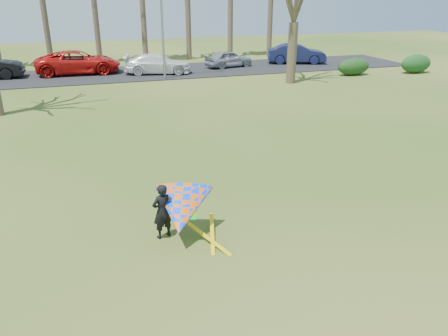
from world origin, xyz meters
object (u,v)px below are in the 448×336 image
object	(u,v)px
car_3	(158,64)
kite_flyer	(180,210)
car_4	(229,59)
car_2	(78,62)
car_5	(297,54)
streetlight	(164,14)

from	to	relation	value
car_3	kite_flyer	world-z (taller)	kite_flyer
car_3	kite_flyer	xyz separation A→B (m)	(-3.59, -23.80, 0.06)
car_3	car_4	world-z (taller)	car_3
car_4	car_3	bearing A→B (deg)	87.86
car_2	car_3	distance (m)	5.97
kite_flyer	car_5	bearing A→B (deg)	57.72
streetlight	kite_flyer	world-z (taller)	streetlight
car_5	kite_flyer	bearing A→B (deg)	167.09
streetlight	car_2	bearing A→B (deg)	146.98
car_4	kite_flyer	bearing A→B (deg)	145.19
car_3	car_4	size ratio (longest dim) A/B	1.25
streetlight	car_4	world-z (taller)	streetlight
car_4	car_5	size ratio (longest dim) A/B	0.80
car_5	kite_flyer	world-z (taller)	kite_flyer
car_3	kite_flyer	distance (m)	24.07
car_2	car_5	bearing A→B (deg)	-89.71
streetlight	car_4	xyz separation A→B (m)	(5.80, 3.37, -3.73)
car_2	car_5	size ratio (longest dim) A/B	1.24
car_4	streetlight	bearing A→B (deg)	106.44
streetlight	car_3	size ratio (longest dim) A/B	1.61
car_4	kite_flyer	world-z (taller)	kite_flyer
streetlight	kite_flyer	distance (m)	22.31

